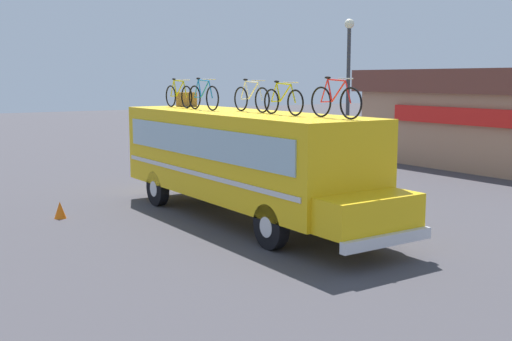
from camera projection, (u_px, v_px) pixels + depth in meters
name	position (u px, v px, depth m)	size (l,w,h in m)	color
ground_plane	(240.00, 218.00, 17.63)	(120.00, 120.00, 0.00)	#423F44
bus	(243.00, 156.00, 17.24)	(10.38, 2.65, 2.96)	yellow
luggage_bag_1	(186.00, 99.00, 20.48)	(0.49, 0.52, 0.46)	olive
rooftop_bicycle_1	(178.00, 95.00, 19.61)	(1.78, 0.44, 0.92)	black
rooftop_bicycle_2	(203.00, 97.00, 18.14)	(1.75, 0.44, 0.94)	black
rooftop_bicycle_3	(251.00, 98.00, 17.06)	(1.73, 0.44, 0.90)	black
rooftop_bicycle_4	(283.00, 101.00, 15.67)	(1.65, 0.44, 0.86)	black
rooftop_bicycle_5	(335.00, 101.00, 14.32)	(1.74, 0.44, 0.96)	black
roadside_building	(510.00, 117.00, 27.70)	(12.70, 7.24, 4.27)	tan
traffic_cone	(60.00, 210.00, 17.53)	(0.33, 0.33, 0.48)	orange
street_lamp	(348.00, 81.00, 23.68)	(0.36, 0.36, 6.06)	#38383D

